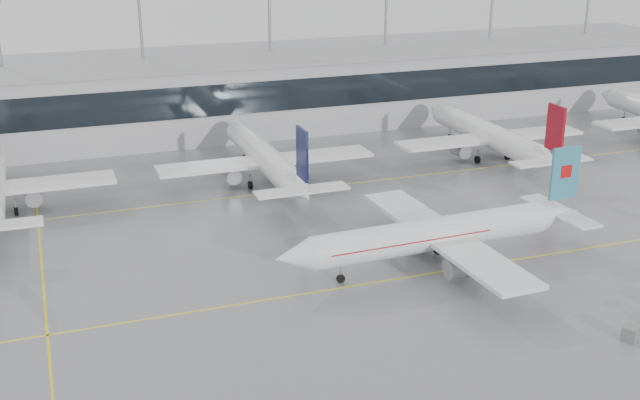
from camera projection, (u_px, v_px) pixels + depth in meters
name	position (u px, v px, depth m)	size (l,w,h in m)	color
ground	(361.00, 285.00, 80.43)	(320.00, 320.00, 0.00)	gray
taxi_line_main	(361.00, 285.00, 80.43)	(120.00, 0.25, 0.01)	yellow
taxi_line_north	(274.00, 192.00, 106.98)	(120.00, 0.25, 0.01)	yellow
taxi_line_cross	(42.00, 268.00, 84.10)	(0.25, 60.00, 0.01)	yellow
terminal	(218.00, 99.00, 133.28)	(180.00, 15.00, 12.00)	#9F9FA3
terminal_glass	(228.00, 100.00, 126.09)	(180.00, 0.20, 5.00)	black
terminal_roof	(216.00, 62.00, 131.19)	(182.00, 16.00, 0.40)	gray
light_masts	(208.00, 49.00, 136.11)	(156.40, 1.00, 22.60)	gray
air_canada_jet	(442.00, 233.00, 83.77)	(36.21, 28.89, 11.35)	white
parked_jet_c	(266.00, 158.00, 109.00)	(29.64, 36.96, 11.72)	white
parked_jet_d	(490.00, 135.00, 120.21)	(29.64, 36.96, 11.72)	white
gse_unit	(631.00, 334.00, 69.73)	(1.32, 1.22, 1.32)	slate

